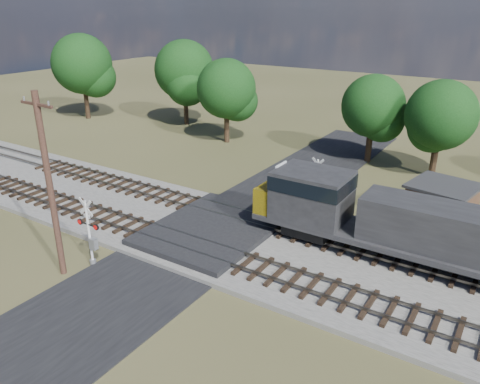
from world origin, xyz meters
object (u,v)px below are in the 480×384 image
Objects in this scene: utility_pole at (49,183)px; equipment_shed at (441,203)px; crossing_signal_near at (91,238)px; crossing_signal_far at (315,188)px.

utility_pole reaches higher than equipment_shed.
equipment_shed is at bearing 50.76° from utility_pole.
crossing_signal_near is 0.86× the size of equipment_shed.
crossing_signal_near is at bearing 67.35° from crossing_signal_far.
crossing_signal_near is 22.43m from equipment_shed.
crossing_signal_far is at bearing 61.99° from crossing_signal_near.
crossing_signal_far is (7.24, 13.94, -0.08)m from crossing_signal_near.
crossing_signal_far is at bearing 65.22° from utility_pole.
crossing_signal_near is 15.71m from crossing_signal_far.
crossing_signal_near reaches higher than equipment_shed.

